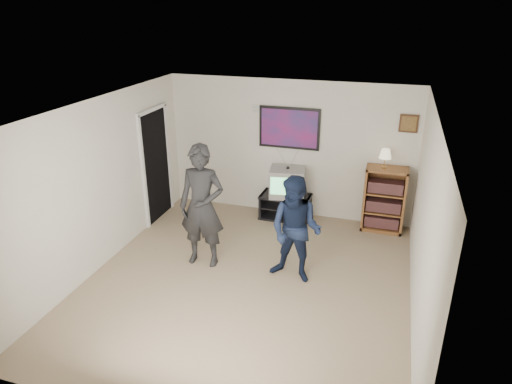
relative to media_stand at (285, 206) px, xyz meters
The scene contains 13 objects.
room_shell 2.14m from the media_stand, 90.74° to the right, with size 4.51×5.00×2.51m.
media_stand is the anchor object (origin of this frame).
crt_television 0.49m from the media_stand, ahead, with size 0.62×0.52×0.52m, color gray, non-canonical shape.
bookshelf 1.77m from the media_stand, ahead, with size 0.70×0.40×1.14m, color brown, non-canonical shape.
table_lamp 1.99m from the media_stand, ahead, with size 0.21×0.21×0.33m, color beige, non-canonical shape.
person_tall 2.17m from the media_stand, 113.65° to the right, with size 0.69×0.45×1.88m, color black.
person_short 2.08m from the media_stand, 72.65° to the right, with size 0.76×0.59×1.57m, color #141E38.
controller_left 2.03m from the media_stand, 116.38° to the right, with size 0.04×0.12×0.04m, color white.
controller_right 1.94m from the media_stand, 70.70° to the right, with size 0.04×0.13×0.04m, color white.
poster 1.44m from the media_stand, 95.67° to the left, with size 1.10×0.03×0.75m, color black.
air_vent 1.83m from the media_stand, 156.48° to the left, with size 0.28×0.02×0.14m, color white.
small_picture 2.59m from the media_stand, ahead, with size 0.30×0.03×0.30m, color #3F2114.
doorway 2.47m from the media_stand, 164.42° to the right, with size 0.03×0.85×2.00m, color black.
Camera 1 is at (1.75, -5.25, 3.73)m, focal length 32.00 mm.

